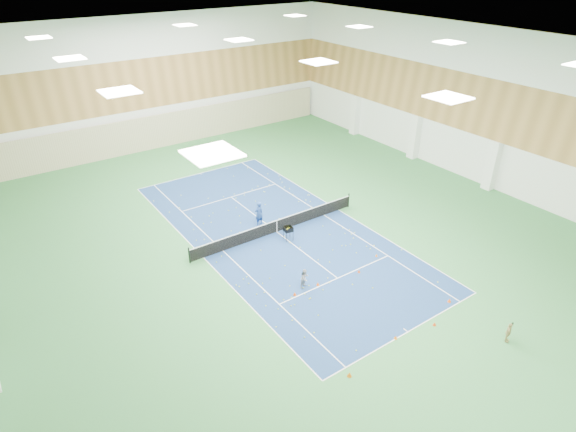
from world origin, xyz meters
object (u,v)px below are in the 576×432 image
Objects in this scene: child_court at (305,278)px; ball_cart at (288,233)px; tennis_net at (277,225)px; child_apron at (508,333)px; coach at (259,213)px.

child_court is 5.16m from ball_cart.
ball_cart is (2.13, 4.70, -0.09)m from child_court.
tennis_net is at bearing 55.40° from child_court.
child_apron reaches higher than ball_cart.
child_court is at bearing -109.06° from tennis_net.
tennis_net is at bearing 103.45° from ball_cart.
child_apron reaches higher than tennis_net.
coach reaches higher than tennis_net.
child_court reaches higher than ball_cart.
ball_cart is (0.53, -2.78, -0.39)m from coach.
coach reaches higher than child_apron.
child_court is 1.07× the size of child_apron.
coach is 1.50× the size of child_court.
child_apron is at bearing -74.42° from child_court.
coach is at bearing 110.57° from ball_cart.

